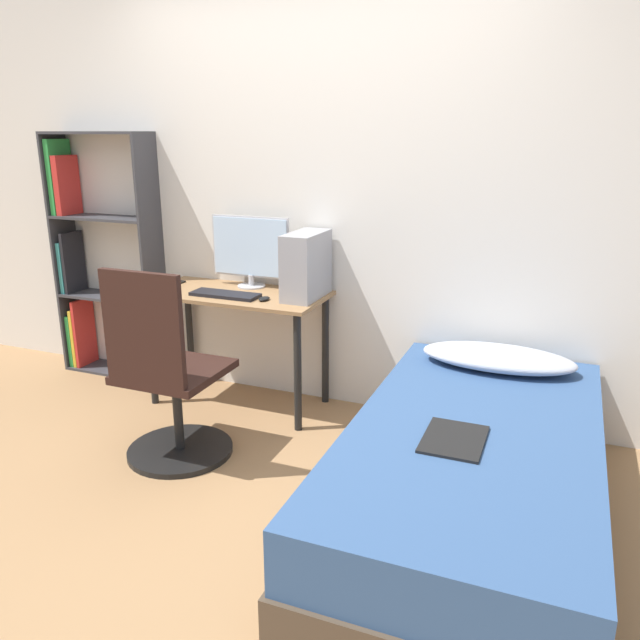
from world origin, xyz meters
TOP-DOWN VIEW (x-y plane):
  - ground_plane at (0.00, 0.00)m, footprint 14.00×14.00m
  - wall_back at (0.00, 1.43)m, footprint 8.00×0.05m
  - desk at (-0.43, 1.14)m, footprint 1.09×0.53m
  - bookshelf at (-1.64, 1.29)m, footprint 0.76×0.24m
  - office_chair at (-0.41, 0.38)m, footprint 0.56×0.56m
  - bed at (1.12, 0.40)m, footprint 1.04×2.00m
  - pillow at (1.12, 1.14)m, footprint 0.79×0.36m
  - magazine at (1.06, 0.24)m, footprint 0.24×0.32m
  - monitor at (-0.41, 1.31)m, footprint 0.52×0.17m
  - keyboard at (-0.45, 1.04)m, footprint 0.42×0.14m
  - pc_tower at (0.01, 1.19)m, footprint 0.17×0.38m
  - mouse at (-0.19, 1.04)m, footprint 0.06×0.09m
  - phone at (-0.90, 1.19)m, footprint 0.07×0.14m

SIDE VIEW (x-z plane):
  - ground_plane at x=0.00m, z-range 0.00..0.00m
  - bed at x=1.12m, z-range 0.00..0.46m
  - office_chair at x=-0.41m, z-range -0.12..0.92m
  - magazine at x=1.06m, z-range 0.46..0.47m
  - pillow at x=1.12m, z-range 0.46..0.57m
  - desk at x=-0.43m, z-range 0.24..0.96m
  - phone at x=-0.90m, z-range 0.72..0.73m
  - keyboard at x=-0.45m, z-range 0.72..0.74m
  - mouse at x=-0.19m, z-range 0.72..0.74m
  - bookshelf at x=-1.64m, z-range -0.01..1.64m
  - pc_tower at x=0.01m, z-range 0.72..1.10m
  - monitor at x=-0.41m, z-range 0.74..1.18m
  - wall_back at x=0.00m, z-range 0.00..2.50m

